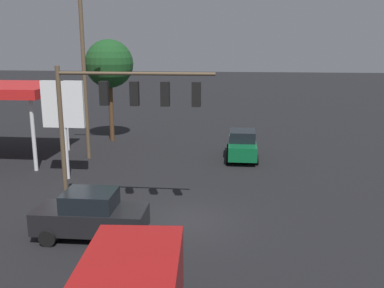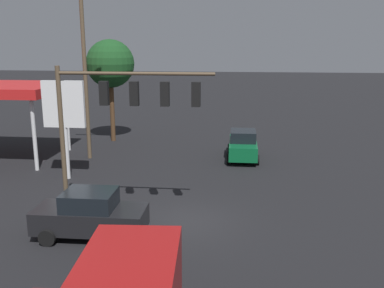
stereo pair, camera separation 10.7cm
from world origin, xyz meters
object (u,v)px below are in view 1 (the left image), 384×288
sedan_far (91,215)px  street_tree (109,64)px  sedan_waiting (242,145)px  price_sign (63,109)px  utility_pole (84,66)px  traffic_signal_assembly (122,106)px

sedan_far → street_tree: bearing=-77.1°
sedan_waiting → street_tree: street_tree is taller
sedan_waiting → price_sign: bearing=-61.9°
sedan_far → street_tree: size_ratio=0.56×
price_sign → street_tree: bearing=-88.6°
utility_pole → price_sign: size_ratio=2.08×
traffic_signal_assembly → street_tree: (5.03, -15.13, 0.98)m
price_sign → street_tree: 10.01m
utility_pole → price_sign: 4.96m
price_sign → sedan_waiting: (-9.98, -5.41, -3.09)m
sedan_waiting → traffic_signal_assembly: bearing=-26.2°
utility_pole → sedan_waiting: utility_pole is taller
traffic_signal_assembly → utility_pole: utility_pole is taller
street_tree → utility_pole: bearing=89.2°
utility_pole → sedan_waiting: 11.56m
sedan_waiting → street_tree: bearing=-113.6°
traffic_signal_assembly → sedan_waiting: size_ratio=1.51×
price_sign → sedan_far: price_sign is taller
utility_pole → sedan_waiting: (-10.30, -0.93, -5.17)m
traffic_signal_assembly → street_tree: size_ratio=0.85×
sedan_far → sedan_waiting: bearing=-116.4°
price_sign → sedan_waiting: bearing=-151.5°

